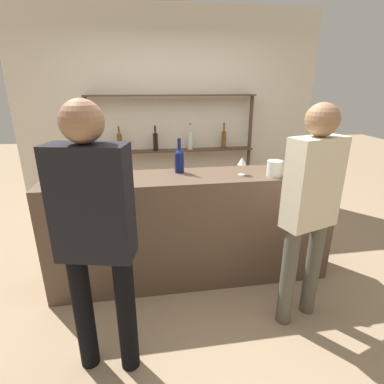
{
  "coord_description": "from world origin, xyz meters",
  "views": [
    {
      "loc": [
        -0.41,
        -2.52,
        1.8
      ],
      "look_at": [
        0.0,
        0.0,
        0.89
      ],
      "focal_mm": 28.0,
      "sensor_mm": 36.0,
      "label": 1
    }
  ],
  "objects_px": {
    "counter_bottle_2": "(80,163)",
    "wine_glass": "(242,162)",
    "customer_right": "(311,201)",
    "counter_bottle_1": "(179,160)",
    "cork_jar": "(275,168)",
    "customer_left": "(95,228)",
    "counter_bottle_0": "(67,169)"
  },
  "relations": [
    {
      "from": "counter_bottle_2",
      "to": "wine_glass",
      "type": "height_order",
      "value": "counter_bottle_2"
    },
    {
      "from": "customer_right",
      "to": "counter_bottle_1",
      "type": "bearing_deg",
      "value": 29.0
    },
    {
      "from": "counter_bottle_2",
      "to": "customer_right",
      "type": "xyz_separation_m",
      "value": [
        1.7,
        -0.73,
        -0.17
      ]
    },
    {
      "from": "cork_jar",
      "to": "customer_right",
      "type": "xyz_separation_m",
      "value": [
        0.04,
        -0.55,
        -0.1
      ]
    },
    {
      "from": "cork_jar",
      "to": "customer_right",
      "type": "relative_size",
      "value": 0.08
    },
    {
      "from": "customer_left",
      "to": "wine_glass",
      "type": "bearing_deg",
      "value": -40.29
    },
    {
      "from": "counter_bottle_1",
      "to": "customer_right",
      "type": "bearing_deg",
      "value": -43.18
    },
    {
      "from": "counter_bottle_2",
      "to": "wine_glass",
      "type": "relative_size",
      "value": 2.26
    },
    {
      "from": "counter_bottle_0",
      "to": "customer_left",
      "type": "distance_m",
      "value": 0.92
    },
    {
      "from": "counter_bottle_0",
      "to": "cork_jar",
      "type": "bearing_deg",
      "value": -2.51
    },
    {
      "from": "customer_right",
      "to": "cork_jar",
      "type": "bearing_deg",
      "value": -13.61
    },
    {
      "from": "counter_bottle_0",
      "to": "cork_jar",
      "type": "distance_m",
      "value": 1.75
    },
    {
      "from": "customer_left",
      "to": "counter_bottle_0",
      "type": "bearing_deg",
      "value": 33.69
    },
    {
      "from": "cork_jar",
      "to": "customer_left",
      "type": "bearing_deg",
      "value": -151.36
    },
    {
      "from": "counter_bottle_1",
      "to": "customer_right",
      "type": "height_order",
      "value": "customer_right"
    },
    {
      "from": "counter_bottle_0",
      "to": "counter_bottle_1",
      "type": "distance_m",
      "value": 0.95
    },
    {
      "from": "counter_bottle_1",
      "to": "counter_bottle_2",
      "type": "xyz_separation_m",
      "value": [
        -0.85,
        -0.07,
        0.02
      ]
    },
    {
      "from": "counter_bottle_2",
      "to": "customer_right",
      "type": "relative_size",
      "value": 0.21
    },
    {
      "from": "wine_glass",
      "to": "cork_jar",
      "type": "relative_size",
      "value": 1.16
    },
    {
      "from": "counter_bottle_2",
      "to": "customer_left",
      "type": "distance_m",
      "value": 1.0
    },
    {
      "from": "counter_bottle_2",
      "to": "cork_jar",
      "type": "height_order",
      "value": "counter_bottle_2"
    },
    {
      "from": "customer_left",
      "to": "cork_jar",
      "type": "bearing_deg",
      "value": -48.38
    },
    {
      "from": "counter_bottle_1",
      "to": "wine_glass",
      "type": "distance_m",
      "value": 0.56
    },
    {
      "from": "counter_bottle_1",
      "to": "counter_bottle_2",
      "type": "height_order",
      "value": "counter_bottle_2"
    },
    {
      "from": "counter_bottle_1",
      "to": "cork_jar",
      "type": "xyz_separation_m",
      "value": [
        0.81,
        -0.25,
        -0.05
      ]
    },
    {
      "from": "customer_right",
      "to": "customer_left",
      "type": "bearing_deg",
      "value": 80.95
    },
    {
      "from": "counter_bottle_2",
      "to": "cork_jar",
      "type": "relative_size",
      "value": 2.62
    },
    {
      "from": "counter_bottle_0",
      "to": "wine_glass",
      "type": "relative_size",
      "value": 1.92
    },
    {
      "from": "counter_bottle_1",
      "to": "cork_jar",
      "type": "height_order",
      "value": "counter_bottle_1"
    },
    {
      "from": "counter_bottle_1",
      "to": "cork_jar",
      "type": "distance_m",
      "value": 0.85
    },
    {
      "from": "counter_bottle_2",
      "to": "cork_jar",
      "type": "bearing_deg",
      "value": -6.22
    },
    {
      "from": "wine_glass",
      "to": "customer_right",
      "type": "bearing_deg",
      "value": -63.61
    }
  ]
}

